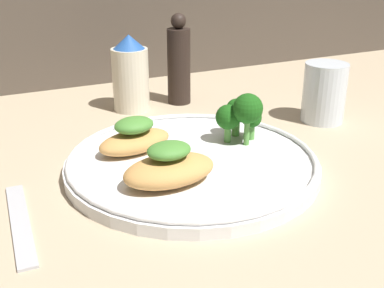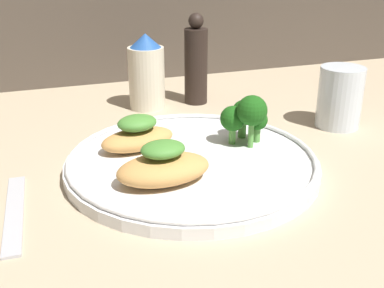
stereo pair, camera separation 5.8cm
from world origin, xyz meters
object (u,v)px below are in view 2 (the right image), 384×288
Objects in this scene: broccoli_bunch at (246,115)px; pepper_grinder at (196,63)px; sauce_bottle at (146,73)px; drinking_glass at (340,97)px; plate at (192,162)px.

pepper_grinder is (1.05, 22.47, 1.58)cm from broccoli_bunch.
sauce_bottle reaches higher than drinking_glass.
plate is at bearing -91.45° from sauce_bottle.
broccoli_bunch is 0.56× the size of sauce_bottle.
broccoli_bunch is at bearing -92.68° from pepper_grinder.
pepper_grinder reaches higher than sauce_bottle.
sauce_bottle is at bearing 180.00° from pepper_grinder.
pepper_grinder is at bearing 0.00° from sauce_bottle.
pepper_grinder is (8.60, 0.00, 0.99)cm from sauce_bottle.
pepper_grinder is 24.33cm from drinking_glass.
broccoli_bunch is 18.13cm from drinking_glass.
pepper_grinder is at bearing 132.77° from drinking_glass.
sauce_bottle is 8.66cm from pepper_grinder.
plate is 9.55cm from broccoli_bunch.
plate is 27.14cm from pepper_grinder.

